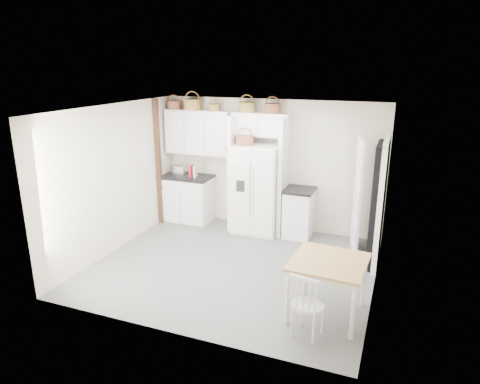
% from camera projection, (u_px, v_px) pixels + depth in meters
% --- Properties ---
extents(floor, '(4.50, 4.50, 0.00)m').
position_uv_depth(floor, '(233.00, 266.00, 7.17)').
color(floor, '#4F4F50').
rests_on(floor, ground).
extents(ceiling, '(4.50, 4.50, 0.00)m').
position_uv_depth(ceiling, '(233.00, 109.00, 6.41)').
color(ceiling, white).
rests_on(ceiling, wall_back).
extents(wall_back, '(4.50, 0.00, 4.50)m').
position_uv_depth(wall_back, '(270.00, 165.00, 8.58)').
color(wall_back, beige).
rests_on(wall_back, floor).
extents(wall_left, '(0.00, 4.00, 4.00)m').
position_uv_depth(wall_left, '(115.00, 178.00, 7.57)').
color(wall_left, beige).
rests_on(wall_left, floor).
extents(wall_right, '(0.00, 4.00, 4.00)m').
position_uv_depth(wall_right, '(381.00, 208.00, 6.01)').
color(wall_right, beige).
rests_on(wall_right, floor).
extents(refrigerator, '(0.91, 0.73, 1.76)m').
position_uv_depth(refrigerator, '(257.00, 189.00, 8.43)').
color(refrigerator, white).
rests_on(refrigerator, floor).
extents(base_cab_left, '(1.02, 0.65, 0.95)m').
position_uv_depth(base_cab_left, '(188.00, 199.00, 9.15)').
color(base_cab_left, silver).
rests_on(base_cab_left, floor).
extents(base_cab_right, '(0.52, 0.62, 0.91)m').
position_uv_depth(base_cab_right, '(299.00, 213.00, 8.31)').
color(base_cab_right, silver).
rests_on(base_cab_right, floor).
extents(dining_table, '(1.00, 1.00, 0.79)m').
position_uv_depth(dining_table, '(327.00, 288.00, 5.69)').
color(dining_table, '#A38544').
rests_on(dining_table, floor).
extents(windsor_chair, '(0.47, 0.44, 0.83)m').
position_uv_depth(windsor_chair, '(308.00, 305.00, 5.24)').
color(windsor_chair, silver).
rests_on(windsor_chair, floor).
extents(counter_left, '(1.07, 0.69, 0.04)m').
position_uv_depth(counter_left, '(187.00, 176.00, 9.00)').
color(counter_left, black).
rests_on(counter_left, base_cab_left).
extents(counter_right, '(0.56, 0.66, 0.04)m').
position_uv_depth(counter_right, '(300.00, 190.00, 8.18)').
color(counter_right, black).
rests_on(counter_right, base_cab_right).
extents(toaster, '(0.30, 0.17, 0.21)m').
position_uv_depth(toaster, '(179.00, 170.00, 9.01)').
color(toaster, silver).
rests_on(toaster, counter_left).
extents(cookbook_red, '(0.05, 0.17, 0.26)m').
position_uv_depth(cookbook_red, '(192.00, 171.00, 8.84)').
color(cookbook_red, red).
rests_on(cookbook_red, counter_left).
extents(cookbook_cream, '(0.06, 0.17, 0.25)m').
position_uv_depth(cookbook_cream, '(195.00, 172.00, 8.81)').
color(cookbook_cream, beige).
rests_on(cookbook_cream, counter_left).
extents(basket_upper_a, '(0.28, 0.28, 0.16)m').
position_uv_depth(basket_upper_a, '(174.00, 105.00, 8.81)').
color(basket_upper_a, '#54281C').
rests_on(basket_upper_a, upper_cabinet).
extents(basket_upper_b, '(0.36, 0.36, 0.21)m').
position_uv_depth(basket_upper_b, '(192.00, 104.00, 8.65)').
color(basket_upper_b, olive).
rests_on(basket_upper_b, upper_cabinet).
extents(basket_upper_c, '(0.23, 0.23, 0.13)m').
position_uv_depth(basket_upper_c, '(214.00, 107.00, 8.50)').
color(basket_upper_c, olive).
rests_on(basket_upper_c, upper_cabinet).
extents(basket_bridge_a, '(0.33, 0.33, 0.19)m').
position_uv_depth(basket_bridge_a, '(247.00, 107.00, 8.25)').
color(basket_bridge_a, olive).
rests_on(basket_bridge_a, bridge_cabinet).
extents(basket_bridge_b, '(0.31, 0.31, 0.18)m').
position_uv_depth(basket_bridge_b, '(272.00, 108.00, 8.07)').
color(basket_bridge_b, '#54281C').
rests_on(basket_bridge_b, bridge_cabinet).
extents(basket_fridge_a, '(0.34, 0.34, 0.18)m').
position_uv_depth(basket_fridge_a, '(245.00, 140.00, 8.14)').
color(basket_fridge_a, '#54281C').
rests_on(basket_fridge_a, refrigerator).
extents(upper_cabinet, '(1.40, 0.34, 0.90)m').
position_uv_depth(upper_cabinet, '(199.00, 132.00, 8.77)').
color(upper_cabinet, silver).
rests_on(upper_cabinet, wall_back).
extents(bridge_cabinet, '(1.12, 0.34, 0.45)m').
position_uv_depth(bridge_cabinet, '(261.00, 124.00, 8.24)').
color(bridge_cabinet, silver).
rests_on(bridge_cabinet, wall_back).
extents(fridge_panel_left, '(0.08, 0.60, 2.30)m').
position_uv_depth(fridge_panel_left, '(234.00, 173.00, 8.58)').
color(fridge_panel_left, silver).
rests_on(fridge_panel_left, floor).
extents(fridge_panel_right, '(0.08, 0.60, 2.30)m').
position_uv_depth(fridge_panel_right, '(284.00, 177.00, 8.23)').
color(fridge_panel_right, silver).
rests_on(fridge_panel_right, floor).
extents(trim_post, '(0.09, 0.09, 2.60)m').
position_uv_depth(trim_post, '(158.00, 163.00, 8.76)').
color(trim_post, '#3F1D10').
rests_on(trim_post, floor).
extents(doorway_void, '(0.18, 0.85, 2.05)m').
position_uv_depth(doorway_void, '(378.00, 205.00, 7.02)').
color(doorway_void, black).
rests_on(doorway_void, floor).
extents(door_slab, '(0.21, 0.79, 2.05)m').
position_uv_depth(door_slab, '(358.00, 197.00, 7.44)').
color(door_slab, white).
rests_on(door_slab, floor).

